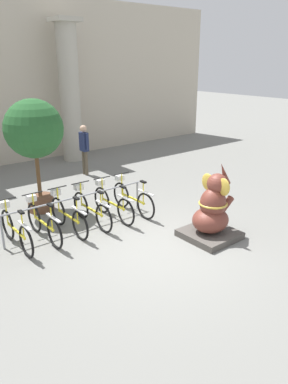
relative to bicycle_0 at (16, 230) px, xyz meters
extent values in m
plane|color=slate|center=(2.33, -1.86, -0.40)|extent=(60.00, 60.00, 0.00)
cube|color=#BCB29E|center=(2.33, 6.74, 2.60)|extent=(20.00, 0.20, 6.00)
cylinder|color=#ADA899|center=(4.49, 5.74, 2.10)|extent=(0.76, 0.76, 5.00)
cube|color=#ADA899|center=(4.49, 5.74, 4.68)|extent=(0.95, 0.95, 0.16)
cylinder|color=gray|center=(-0.25, 0.09, -0.03)|extent=(0.05, 0.05, 0.75)
cylinder|color=gray|center=(3.31, 0.09, -0.03)|extent=(0.05, 0.05, 0.75)
cylinder|color=gray|center=(1.53, 0.09, 0.35)|extent=(3.66, 0.04, 0.04)
torus|color=black|center=(0.00, 0.49, -0.06)|extent=(0.05, 0.69, 0.69)
torus|color=black|center=(0.00, -0.56, -0.06)|extent=(0.05, 0.69, 0.69)
cube|color=yellow|center=(0.00, -0.04, -0.01)|extent=(0.04, 0.95, 0.04)
cube|color=silver|center=(0.00, -0.56, 0.30)|extent=(0.06, 0.57, 0.03)
cylinder|color=yellow|center=(0.00, -0.46, 0.24)|extent=(0.03, 0.03, 0.59)
cube|color=black|center=(0.00, -0.46, 0.55)|extent=(0.08, 0.18, 0.04)
cylinder|color=yellow|center=(0.00, 0.45, 0.24)|extent=(0.03, 0.03, 0.61)
cylinder|color=black|center=(0.00, 0.45, 0.55)|extent=(0.48, 0.03, 0.03)
cube|color=silver|center=(0.00, 0.55, 0.41)|extent=(0.20, 0.16, 0.14)
torus|color=black|center=(0.61, 0.48, -0.06)|extent=(0.05, 0.69, 0.69)
torus|color=black|center=(0.61, -0.57, -0.06)|extent=(0.05, 0.69, 0.69)
cube|color=yellow|center=(0.61, -0.05, -0.01)|extent=(0.04, 0.95, 0.04)
cube|color=silver|center=(0.61, -0.57, 0.30)|extent=(0.06, 0.57, 0.03)
cylinder|color=yellow|center=(0.61, -0.47, 0.24)|extent=(0.03, 0.03, 0.59)
cube|color=black|center=(0.61, -0.47, 0.55)|extent=(0.08, 0.18, 0.04)
cylinder|color=yellow|center=(0.61, 0.44, 0.24)|extent=(0.03, 0.03, 0.61)
cylinder|color=black|center=(0.61, 0.44, 0.55)|extent=(0.48, 0.03, 0.03)
cube|color=silver|center=(0.61, 0.54, 0.41)|extent=(0.20, 0.16, 0.14)
torus|color=black|center=(1.22, 0.49, -0.06)|extent=(0.05, 0.69, 0.69)
torus|color=black|center=(1.22, -0.55, -0.06)|extent=(0.05, 0.69, 0.69)
cube|color=yellow|center=(1.22, -0.03, -0.01)|extent=(0.04, 0.95, 0.04)
cube|color=silver|center=(1.22, -0.55, 0.30)|extent=(0.06, 0.57, 0.03)
cylinder|color=yellow|center=(1.22, -0.45, 0.24)|extent=(0.03, 0.03, 0.59)
cube|color=black|center=(1.22, -0.45, 0.55)|extent=(0.08, 0.18, 0.04)
cylinder|color=yellow|center=(1.22, 0.45, 0.24)|extent=(0.03, 0.03, 0.61)
cylinder|color=black|center=(1.22, 0.45, 0.55)|extent=(0.48, 0.03, 0.03)
cube|color=silver|center=(1.22, 0.55, 0.41)|extent=(0.20, 0.16, 0.14)
torus|color=black|center=(1.84, 0.49, -0.06)|extent=(0.05, 0.69, 0.69)
torus|color=black|center=(1.84, -0.56, -0.06)|extent=(0.05, 0.69, 0.69)
cube|color=yellow|center=(1.84, -0.04, -0.01)|extent=(0.04, 0.95, 0.04)
cube|color=silver|center=(1.84, -0.56, 0.30)|extent=(0.06, 0.57, 0.03)
cylinder|color=yellow|center=(1.84, -0.46, 0.24)|extent=(0.03, 0.03, 0.59)
cube|color=black|center=(1.84, -0.46, 0.55)|extent=(0.08, 0.18, 0.04)
cylinder|color=yellow|center=(1.84, 0.45, 0.24)|extent=(0.03, 0.03, 0.61)
cylinder|color=black|center=(1.84, 0.45, 0.55)|extent=(0.48, 0.03, 0.03)
cube|color=silver|center=(1.84, 0.55, 0.41)|extent=(0.20, 0.16, 0.14)
torus|color=black|center=(2.45, 0.48, -0.06)|extent=(0.05, 0.69, 0.69)
torus|color=black|center=(2.45, -0.57, -0.06)|extent=(0.05, 0.69, 0.69)
cube|color=yellow|center=(2.45, -0.05, -0.01)|extent=(0.04, 0.95, 0.04)
cube|color=silver|center=(2.45, -0.57, 0.30)|extent=(0.06, 0.57, 0.03)
cylinder|color=yellow|center=(2.45, -0.47, 0.24)|extent=(0.03, 0.03, 0.59)
cube|color=black|center=(2.45, -0.47, 0.55)|extent=(0.08, 0.18, 0.04)
cylinder|color=yellow|center=(2.45, 0.44, 0.24)|extent=(0.03, 0.03, 0.61)
cylinder|color=black|center=(2.45, 0.44, 0.55)|extent=(0.48, 0.03, 0.03)
cube|color=silver|center=(2.45, 0.54, 0.41)|extent=(0.20, 0.16, 0.14)
torus|color=black|center=(3.06, 0.48, -0.06)|extent=(0.05, 0.69, 0.69)
torus|color=black|center=(3.06, -0.57, -0.06)|extent=(0.05, 0.69, 0.69)
cube|color=yellow|center=(3.06, -0.05, -0.01)|extent=(0.04, 0.95, 0.04)
cube|color=silver|center=(3.06, -0.57, 0.30)|extent=(0.06, 0.57, 0.03)
cylinder|color=yellow|center=(3.06, -0.47, 0.24)|extent=(0.03, 0.03, 0.59)
cube|color=black|center=(3.06, -0.47, 0.55)|extent=(0.08, 0.18, 0.04)
cylinder|color=yellow|center=(3.06, 0.44, 0.24)|extent=(0.03, 0.03, 0.61)
cylinder|color=black|center=(3.06, 0.44, 0.55)|extent=(0.48, 0.03, 0.03)
cube|color=silver|center=(3.06, 0.54, 0.41)|extent=(0.20, 0.16, 0.14)
cube|color=#4C4742|center=(3.54, -2.25, -0.33)|extent=(1.11, 1.11, 0.15)
ellipsoid|color=brown|center=(3.54, -2.25, 0.02)|extent=(0.86, 0.76, 0.56)
ellipsoid|color=brown|center=(3.59, -2.25, 0.40)|extent=(0.61, 0.56, 0.71)
sphere|color=brown|center=(3.69, -2.25, 0.83)|extent=(0.46, 0.46, 0.46)
ellipsoid|color=gold|center=(3.63, -2.02, 0.83)|extent=(0.08, 0.32, 0.38)
ellipsoid|color=gold|center=(3.63, -2.48, 0.83)|extent=(0.08, 0.32, 0.38)
cone|color=brown|center=(3.90, -2.25, 1.03)|extent=(0.39, 0.16, 0.57)
cylinder|color=brown|center=(3.87, -2.12, 0.33)|extent=(0.45, 0.15, 0.40)
cylinder|color=brown|center=(3.87, -2.38, 0.33)|extent=(0.45, 0.15, 0.40)
torus|color=gold|center=(3.59, -2.25, 0.40)|extent=(0.64, 0.64, 0.05)
cylinder|color=brown|center=(3.83, 3.77, 0.01)|extent=(0.11, 0.11, 0.84)
cylinder|color=brown|center=(3.83, 3.60, 0.01)|extent=(0.11, 0.11, 0.84)
cube|color=#1E284C|center=(3.83, 3.69, 0.74)|extent=(0.20, 0.32, 0.63)
sphere|color=tan|center=(3.83, 3.69, 1.19)|extent=(0.23, 0.23, 0.23)
cylinder|color=#1E284C|center=(3.83, 3.89, 0.78)|extent=(0.07, 0.07, 0.56)
cylinder|color=#1E284C|center=(3.83, 3.49, 0.78)|extent=(0.07, 0.07, 0.56)
cylinder|color=brown|center=(1.28, 1.62, -0.20)|extent=(0.67, 0.67, 0.40)
cylinder|color=brown|center=(1.28, 1.62, 0.59)|extent=(0.10, 0.10, 1.18)
sphere|color=#235628|center=(1.28, 1.62, 1.76)|extent=(1.46, 1.46, 1.46)
camera|label=1|loc=(-2.35, -7.24, 3.40)|focal=35.00mm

